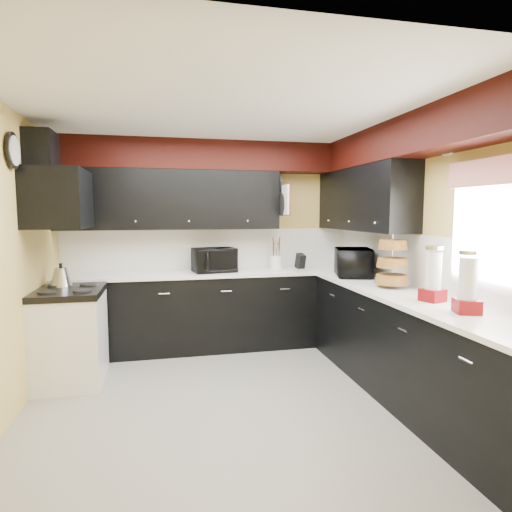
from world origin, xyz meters
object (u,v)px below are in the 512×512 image
(toaster_oven, at_px, (214,260))
(knife_block, at_px, (300,261))
(microwave, at_px, (354,262))
(kettle, at_px, (61,277))
(utensil_crock, at_px, (276,262))

(toaster_oven, bearing_deg, knife_block, -5.96)
(microwave, relative_size, kettle, 2.74)
(knife_block, xyz_separation_m, kettle, (-2.70, -0.58, -0.02))
(microwave, height_order, utensil_crock, microwave)
(microwave, height_order, knife_block, microwave)
(toaster_oven, distance_m, microwave, 1.63)
(utensil_crock, height_order, kettle, utensil_crock)
(utensil_crock, xyz_separation_m, knife_block, (0.31, -0.01, 0.01))
(toaster_oven, relative_size, microwave, 0.88)
(toaster_oven, height_order, microwave, microwave)
(knife_block, bearing_deg, microwave, -72.14)
(kettle, bearing_deg, utensil_crock, 13.93)
(utensil_crock, bearing_deg, toaster_oven, -175.48)
(toaster_oven, bearing_deg, kettle, -170.24)
(toaster_oven, xyz_separation_m, microwave, (1.48, -0.68, 0.01))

